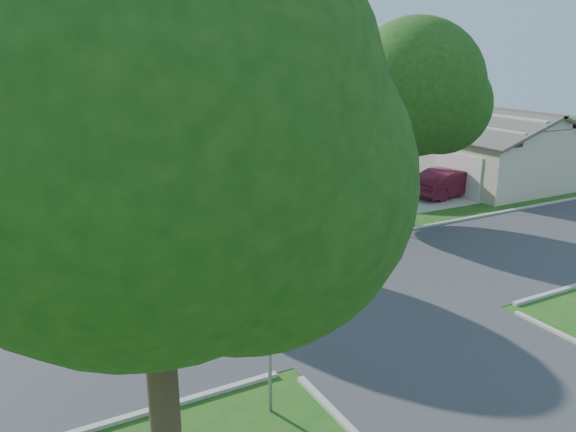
{
  "coord_description": "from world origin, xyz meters",
  "views": [
    {
      "loc": [
        -9.18,
        -13.89,
        7.38
      ],
      "look_at": [
        -0.11,
        3.12,
        1.6
      ],
      "focal_mm": 35.0,
      "sensor_mm": 36.0,
      "label": 1
    }
  ],
  "objects_px": {
    "tree_w_far": "(47,74)",
    "car_curb_west": "(87,125)",
    "car_curb_east": "(144,138)",
    "tree_ne_corner": "(416,94)",
    "house_ne_near": "(461,149)",
    "house_ne_far": "(311,118)",
    "tree_sw_corner": "(150,142)",
    "tree_w_mid": "(69,65)",
    "car_driveway": "(449,182)",
    "tree_e_mid": "(224,66)",
    "stop_sign_ne": "(371,181)",
    "tree_w_near": "(114,82)",
    "tree_e_near": "(321,87)",
    "tree_e_far": "(166,66)",
    "stop_sign_sw": "(269,324)"
  },
  "relations": [
    {
      "from": "house_ne_far",
      "to": "car_curb_east",
      "type": "relative_size",
      "value": 2.97
    },
    {
      "from": "tree_e_mid",
      "to": "house_ne_far",
      "type": "relative_size",
      "value": 0.68
    },
    {
      "from": "tree_e_far",
      "to": "car_curb_west",
      "type": "relative_size",
      "value": 1.83
    },
    {
      "from": "house_ne_near",
      "to": "tree_sw_corner",
      "type": "bearing_deg",
      "value": -142.48
    },
    {
      "from": "tree_w_far",
      "to": "house_ne_near",
      "type": "bearing_deg",
      "value": -48.1
    },
    {
      "from": "house_ne_near",
      "to": "tree_e_near",
      "type": "bearing_deg",
      "value": -169.96
    },
    {
      "from": "stop_sign_ne",
      "to": "car_curb_east",
      "type": "relative_size",
      "value": 0.65
    },
    {
      "from": "tree_sw_corner",
      "to": "house_ne_near",
      "type": "height_order",
      "value": "tree_sw_corner"
    },
    {
      "from": "tree_e_near",
      "to": "tree_w_mid",
      "type": "bearing_deg",
      "value": 128.05
    },
    {
      "from": "tree_w_near",
      "to": "tree_e_mid",
      "type": "bearing_deg",
      "value": 51.92
    },
    {
      "from": "tree_w_near",
      "to": "car_driveway",
      "type": "bearing_deg",
      "value": -6.64
    },
    {
      "from": "house_ne_near",
      "to": "stop_sign_sw",
      "type": "bearing_deg",
      "value": -142.82
    },
    {
      "from": "tree_e_near",
      "to": "tree_e_far",
      "type": "height_order",
      "value": "tree_e_far"
    },
    {
      "from": "tree_w_near",
      "to": "tree_w_mid",
      "type": "bearing_deg",
      "value": 89.98
    },
    {
      "from": "stop_sign_ne",
      "to": "tree_e_near",
      "type": "bearing_deg",
      "value": 89.32
    },
    {
      "from": "car_driveway",
      "to": "tree_w_mid",
      "type": "bearing_deg",
      "value": 40.98
    },
    {
      "from": "tree_e_near",
      "to": "car_curb_west",
      "type": "relative_size",
      "value": 1.74
    },
    {
      "from": "tree_w_mid",
      "to": "tree_sw_corner",
      "type": "bearing_deg",
      "value": -95.7
    },
    {
      "from": "house_ne_near",
      "to": "car_driveway",
      "type": "height_order",
      "value": "house_ne_near"
    },
    {
      "from": "car_driveway",
      "to": "tree_e_mid",
      "type": "bearing_deg",
      "value": 17.58
    },
    {
      "from": "stop_sign_ne",
      "to": "house_ne_far",
      "type": "distance_m",
      "value": 26.8
    },
    {
      "from": "tree_w_far",
      "to": "car_curb_west",
      "type": "height_order",
      "value": "tree_w_far"
    },
    {
      "from": "tree_w_mid",
      "to": "car_driveway",
      "type": "relative_size",
      "value": 2.14
    },
    {
      "from": "tree_e_near",
      "to": "car_curb_west",
      "type": "xyz_separation_m",
      "value": [
        -5.95,
        30.98,
        -4.95
      ]
    },
    {
      "from": "house_ne_far",
      "to": "house_ne_near",
      "type": "bearing_deg",
      "value": -90.0
    },
    {
      "from": "tree_w_mid",
      "to": "tree_ne_corner",
      "type": "height_order",
      "value": "tree_w_mid"
    },
    {
      "from": "tree_e_near",
      "to": "tree_sw_corner",
      "type": "xyz_separation_m",
      "value": [
        -12.19,
        -16.0,
        0.62
      ]
    },
    {
      "from": "stop_sign_ne",
      "to": "tree_w_mid",
      "type": "height_order",
      "value": "tree_w_mid"
    },
    {
      "from": "house_ne_far",
      "to": "tree_e_far",
      "type": "bearing_deg",
      "value": 155.97
    },
    {
      "from": "tree_e_mid",
      "to": "tree_ne_corner",
      "type": "distance_m",
      "value": 16.89
    },
    {
      "from": "stop_sign_ne",
      "to": "tree_w_near",
      "type": "bearing_deg",
      "value": 155.26
    },
    {
      "from": "tree_e_far",
      "to": "car_curb_east",
      "type": "relative_size",
      "value": 1.91
    },
    {
      "from": "car_curb_west",
      "to": "tree_w_mid",
      "type": "bearing_deg",
      "value": 78.25
    },
    {
      "from": "tree_w_mid",
      "to": "car_curb_west",
      "type": "distance_m",
      "value": 20.14
    },
    {
      "from": "tree_e_mid",
      "to": "house_ne_far",
      "type": "height_order",
      "value": "tree_e_mid"
    },
    {
      "from": "stop_sign_ne",
      "to": "tree_e_near",
      "type": "height_order",
      "value": "tree_e_near"
    },
    {
      "from": "tree_ne_corner",
      "to": "tree_e_far",
      "type": "bearing_deg",
      "value": 93.09
    },
    {
      "from": "tree_e_mid",
      "to": "tree_w_near",
      "type": "relative_size",
      "value": 1.03
    },
    {
      "from": "tree_e_far",
      "to": "house_ne_near",
      "type": "height_order",
      "value": "tree_e_far"
    },
    {
      "from": "tree_e_far",
      "to": "tree_w_mid",
      "type": "height_order",
      "value": "tree_w_mid"
    },
    {
      "from": "tree_e_far",
      "to": "tree_w_far",
      "type": "bearing_deg",
      "value": -180.0
    },
    {
      "from": "tree_ne_corner",
      "to": "house_ne_near",
      "type": "height_order",
      "value": "tree_ne_corner"
    },
    {
      "from": "stop_sign_ne",
      "to": "tree_w_mid",
      "type": "bearing_deg",
      "value": 119.8
    },
    {
      "from": "car_curb_east",
      "to": "car_curb_west",
      "type": "relative_size",
      "value": 0.96
    },
    {
      "from": "tree_w_far",
      "to": "car_curb_east",
      "type": "bearing_deg",
      "value": -40.24
    },
    {
      "from": "car_curb_west",
      "to": "tree_e_near",
      "type": "bearing_deg",
      "value": 99.4
    },
    {
      "from": "tree_e_mid",
      "to": "tree_w_near",
      "type": "height_order",
      "value": "tree_e_mid"
    },
    {
      "from": "car_curb_east",
      "to": "car_curb_west",
      "type": "height_order",
      "value": "car_curb_east"
    },
    {
      "from": "stop_sign_sw",
      "to": "tree_e_mid",
      "type": "bearing_deg",
      "value": 69.8
    },
    {
      "from": "tree_w_mid",
      "to": "tree_w_far",
      "type": "bearing_deg",
      "value": 90.05
    }
  ]
}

